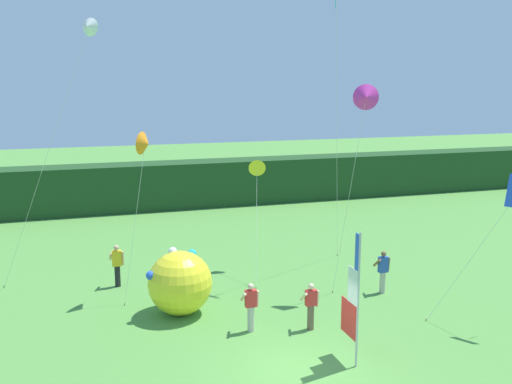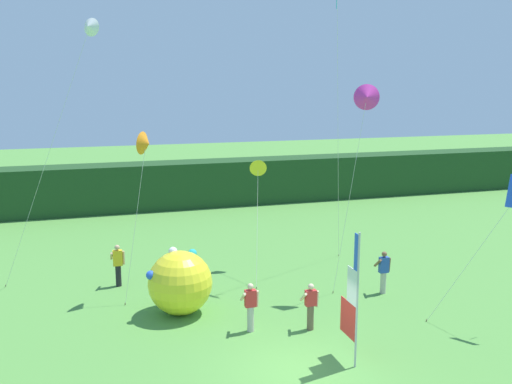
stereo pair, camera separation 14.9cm
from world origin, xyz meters
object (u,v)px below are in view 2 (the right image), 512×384
object	(u,v)px
person_mid_field	(250,306)
kite_cyan_diamond_1	(337,5)
person_near_banner	(311,305)
person_far_left	(384,271)
kite_magenta_delta_0	(367,98)
person_far_right	(118,264)
kite_orange_delta_2	(146,144)
banner_flag	(352,300)
inflatable_balloon	(180,283)
kite_yellow_delta_4	(258,167)
kite_white_delta_5	(89,29)

from	to	relation	value
person_mid_field	kite_cyan_diamond_1	distance (m)	12.16
person_near_banner	person_far_left	world-z (taller)	person_far_left
kite_magenta_delta_0	person_near_banner	bearing A→B (deg)	-140.10
person_far_right	kite_orange_delta_2	xyz separation A→B (m)	(1.11, -1.30, 4.83)
kite_cyan_diamond_1	kite_magenta_delta_0	bearing A→B (deg)	-88.65
banner_flag	person_near_banner	distance (m)	2.62
person_mid_field	kite_magenta_delta_0	world-z (taller)	kite_magenta_delta_0
inflatable_balloon	kite_orange_delta_2	world-z (taller)	kite_orange_delta_2
kite_orange_delta_2	kite_magenta_delta_0	bearing A→B (deg)	-14.73
person_far_right	person_far_left	bearing A→B (deg)	-21.39
kite_magenta_delta_0	kite_cyan_diamond_1	bearing A→B (deg)	91.35
person_far_left	kite_cyan_diamond_1	size ratio (longest dim) A/B	0.14
person_far_left	kite_yellow_delta_4	xyz separation A→B (m)	(-3.52, 4.73, 3.46)
kite_cyan_diamond_1	kite_white_delta_5	xyz separation A→B (m)	(-9.39, 0.89, -1.07)
person_near_banner	kite_orange_delta_2	world-z (taller)	kite_orange_delta_2
person_near_banner	kite_magenta_delta_0	distance (m)	7.72
person_far_right	inflatable_balloon	world-z (taller)	inflatable_balloon
kite_magenta_delta_0	kite_yellow_delta_4	xyz separation A→B (m)	(-2.77, 4.30, -3.04)
person_near_banner	kite_cyan_diamond_1	bearing A→B (deg)	59.37
kite_yellow_delta_4	person_far_right	bearing A→B (deg)	-170.87
kite_orange_delta_2	person_mid_field	bearing A→B (deg)	-57.49
person_far_left	kite_white_delta_5	distance (m)	14.11
inflatable_balloon	person_far_right	bearing A→B (deg)	119.07
person_far_right	kite_magenta_delta_0	xyz separation A→B (m)	(8.84, -3.33, 6.47)
kite_magenta_delta_0	kite_white_delta_5	size ratio (longest dim) A/B	0.77
inflatable_balloon	kite_orange_delta_2	size ratio (longest dim) A/B	0.37
inflatable_balloon	kite_magenta_delta_0	distance (m)	9.35
banner_flag	person_far_right	xyz separation A→B (m)	(-5.95, 8.34, -0.99)
kite_orange_delta_2	kite_white_delta_5	size ratio (longest dim) A/B	0.60
kite_orange_delta_2	kite_yellow_delta_4	size ratio (longest dim) A/B	1.30
banner_flag	kite_cyan_diamond_1	world-z (taller)	kite_cyan_diamond_1
kite_cyan_diamond_1	kite_white_delta_5	bearing A→B (deg)	174.56
kite_yellow_delta_4	kite_magenta_delta_0	bearing A→B (deg)	-57.21
banner_flag	person_far_right	distance (m)	10.30
banner_flag	kite_white_delta_5	distance (m)	13.34
person_mid_field	kite_magenta_delta_0	distance (m)	8.52
person_near_banner	kite_magenta_delta_0	world-z (taller)	kite_magenta_delta_0
person_far_left	kite_magenta_delta_0	distance (m)	6.55
person_near_banner	kite_cyan_diamond_1	world-z (taller)	kite_cyan_diamond_1
kite_white_delta_5	kite_cyan_diamond_1	bearing A→B (deg)	-5.44
banner_flag	kite_white_delta_5	bearing A→B (deg)	127.74
person_mid_field	kite_white_delta_5	bearing A→B (deg)	127.95
person_mid_field	person_near_banner	bearing A→B (deg)	-13.18
person_far_left	kite_yellow_delta_4	distance (m)	6.84
person_near_banner	person_mid_field	bearing A→B (deg)	166.82
person_far_left	person_far_right	xyz separation A→B (m)	(-9.59, 3.76, 0.02)
banner_flag	kite_yellow_delta_4	distance (m)	9.63
banner_flag	kite_yellow_delta_4	bearing A→B (deg)	89.31
kite_yellow_delta_4	kite_white_delta_5	size ratio (longest dim) A/B	0.46
banner_flag	person_mid_field	size ratio (longest dim) A/B	2.42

